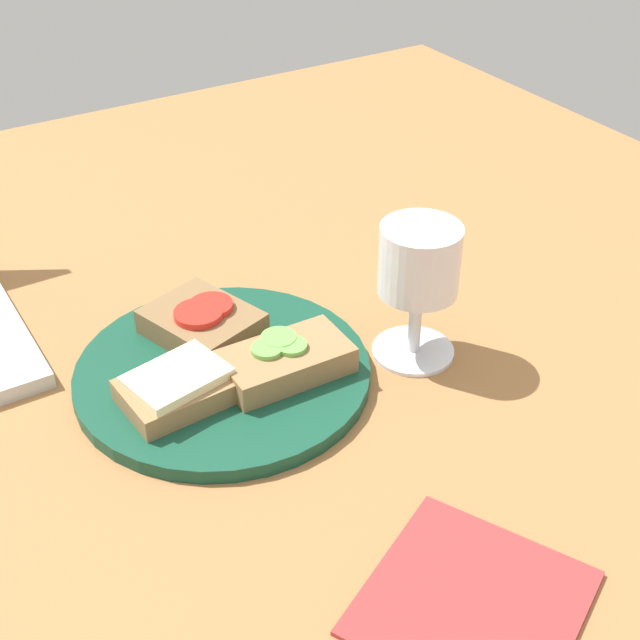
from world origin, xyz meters
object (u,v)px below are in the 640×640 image
Objects in this scene: sandwich_with_tomato at (202,322)px; napkin at (472,603)px; plate at (223,373)px; sandwich_with_cucumber at (283,359)px; sandwich_with_cheese at (178,387)px; wine_glass at (419,267)px.

napkin is at bearing -85.71° from sandwich_with_tomato.
sandwich_with_tomato is at bearing 82.62° from plate.
napkin is at bearing -92.06° from sandwich_with_cucumber.
sandwich_with_cucumber is at bearing -37.01° from plate.
plate is at bearing -97.38° from sandwich_with_tomato.
sandwich_with_tomato is 9.43cm from sandwich_with_cheese.
napkin is (3.37, -30.20, -0.47)cm from plate.
sandwich_with_cucumber reaches higher than plate.
sandwich_with_cheese is at bearing 170.90° from wine_glass.
sandwich_with_tomato is 35.77cm from napkin.
sandwich_with_cucumber is at bearing 169.34° from wine_glass.
plate is at bearing 161.46° from wine_glass.
sandwich_with_cheese is 0.69× the size of napkin.
wine_glass is (12.32, -2.32, 6.60)cm from sandwich_with_cucumber.
sandwich_with_tomato is at bearing 112.80° from sandwich_with_cucumber.
plate is 1.99× the size of wine_glass.
sandwich_with_tomato reaches higher than sandwich_with_cucumber.
sandwich_with_tomato is 1.21× the size of sandwich_with_cheese.
wine_glass is at bearing -9.10° from sandwich_with_cheese.
sandwich_with_cheese is at bearing 172.96° from sandwich_with_cucumber.
plate is at bearing 96.36° from napkin.
wine_glass reaches higher than sandwich_with_tomato.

